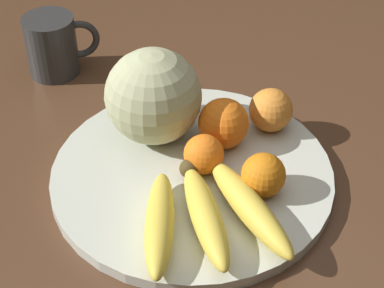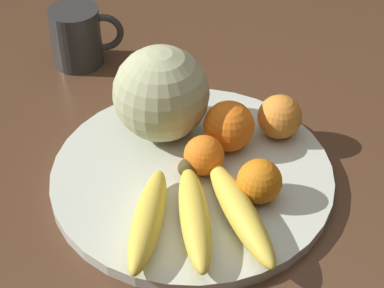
# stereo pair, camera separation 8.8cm
# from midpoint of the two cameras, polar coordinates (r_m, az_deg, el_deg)

# --- Properties ---
(kitchen_table) EXTENTS (1.47, 1.18, 0.71)m
(kitchen_table) POSITION_cam_midpoint_polar(r_m,az_deg,el_deg) (1.00, 3.25, -5.68)
(kitchen_table) COLOR #4C301E
(kitchen_table) RESTS_ON ground_plane
(fruit_bowl) EXTENTS (0.40, 0.40, 0.02)m
(fruit_bowl) POSITION_cam_midpoint_polar(r_m,az_deg,el_deg) (0.92, 2.74, -2.85)
(fruit_bowl) COLOR beige
(fruit_bowl) RESTS_ON kitchen_table
(melon) EXTENTS (0.14, 0.14, 0.14)m
(melon) POSITION_cam_midpoint_polar(r_m,az_deg,el_deg) (0.94, -0.07, 4.40)
(melon) COLOR #B2B789
(melon) RESTS_ON fruit_bowl
(banana_bunch) EXTENTS (0.21, 0.20, 0.04)m
(banana_bunch) POSITION_cam_midpoint_polar(r_m,az_deg,el_deg) (0.83, 3.45, -6.46)
(banana_bunch) COLOR #473819
(banana_bunch) RESTS_ON fruit_bowl
(orange_front_left) EXTENTS (0.07, 0.07, 0.07)m
(orange_front_left) POSITION_cam_midpoint_polar(r_m,az_deg,el_deg) (0.97, 10.40, 2.29)
(orange_front_left) COLOR orange
(orange_front_left) RESTS_ON fruit_bowl
(orange_front_right) EXTENTS (0.06, 0.06, 0.06)m
(orange_front_right) POSITION_cam_midpoint_polar(r_m,az_deg,el_deg) (0.87, 8.94, -3.43)
(orange_front_right) COLOR orange
(orange_front_right) RESTS_ON fruit_bowl
(orange_mid_center) EXTENTS (0.08, 0.08, 0.08)m
(orange_mid_center) POSITION_cam_midpoint_polar(r_m,az_deg,el_deg) (0.94, 6.00, 1.48)
(orange_mid_center) COLOR orange
(orange_mid_center) RESTS_ON fruit_bowl
(orange_back_left) EXTENTS (0.06, 0.06, 0.06)m
(orange_back_left) POSITION_cam_midpoint_polar(r_m,az_deg,el_deg) (0.90, 3.93, -1.11)
(orange_back_left) COLOR orange
(orange_back_left) RESTS_ON fruit_bowl
(ceramic_mug) EXTENTS (0.09, 0.13, 0.11)m
(ceramic_mug) POSITION_cam_midpoint_polar(r_m,az_deg,el_deg) (1.16, -7.93, 9.37)
(ceramic_mug) COLOR #2D2D2D
(ceramic_mug) RESTS_ON kitchen_table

